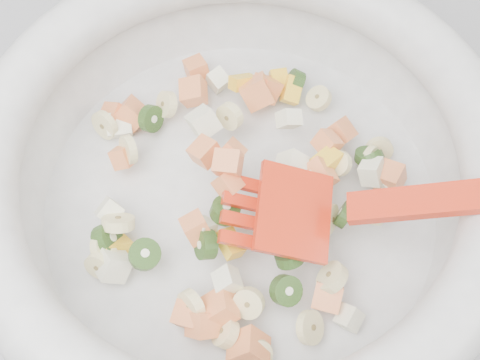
{
  "coord_description": "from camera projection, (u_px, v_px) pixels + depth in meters",
  "views": [
    {
      "loc": [
        -0.15,
        1.19,
        1.38
      ],
      "look_at": [
        -0.18,
        1.43,
        0.95
      ],
      "focal_mm": 45.0,
      "sensor_mm": 36.0,
      "label": 1
    }
  ],
  "objects": [
    {
      "name": "counter",
      "position": [
        355.0,
        334.0,
        0.94
      ],
      "size": [
        2.0,
        0.6,
        0.9
      ],
      "primitive_type": "cube",
      "color": "gray",
      "rests_on": "ground"
    },
    {
      "name": "mixing_bowl",
      "position": [
        241.0,
        170.0,
        0.48
      ],
      "size": [
        0.52,
        0.43,
        0.17
      ],
      "color": "silver",
      "rests_on": "counter"
    }
  ]
}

